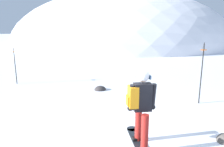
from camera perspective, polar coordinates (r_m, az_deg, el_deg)
name	(u,v)px	position (r m, az deg, el deg)	size (l,w,h in m)	color
ground_plane	(130,136)	(5.08, 5.22, -17.17)	(300.00, 300.00, 0.00)	white
ridge_peak_main	(123,45)	(34.07, 2.99, 7.95)	(34.54, 31.08, 17.03)	white
snowboarder_main	(141,107)	(4.30, 8.11, -9.35)	(0.64, 1.84, 1.71)	black
piste_marker_near	(202,69)	(7.40, 24.09, 1.08)	(0.20, 0.20, 2.11)	black
piste_marker_far	(15,62)	(10.40, -25.80, 2.85)	(0.20, 0.20, 1.78)	black
rock_mid	(100,90)	(8.60, -3.34, -4.67)	(0.50, 0.42, 0.35)	#383333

